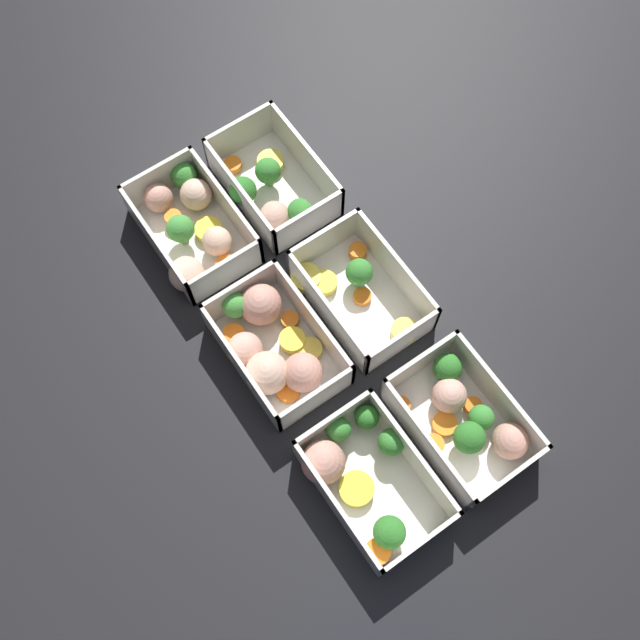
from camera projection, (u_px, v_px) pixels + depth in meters
ground_plane at (320, 326)px, 0.92m from camera, size 4.00×4.00×0.00m
container_near_left at (466, 418)px, 0.85m from camera, size 0.17×0.11×0.06m
container_near_center at (359, 291)px, 0.91m from camera, size 0.17×0.12×0.06m
container_near_right at (271, 187)px, 0.96m from camera, size 0.17×0.11×0.06m
container_far_left at (362, 476)px, 0.82m from camera, size 0.17×0.13×0.06m
container_far_center at (271, 346)px, 0.88m from camera, size 0.17×0.12×0.06m
container_far_right at (191, 226)px, 0.94m from camera, size 0.17×0.12×0.06m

